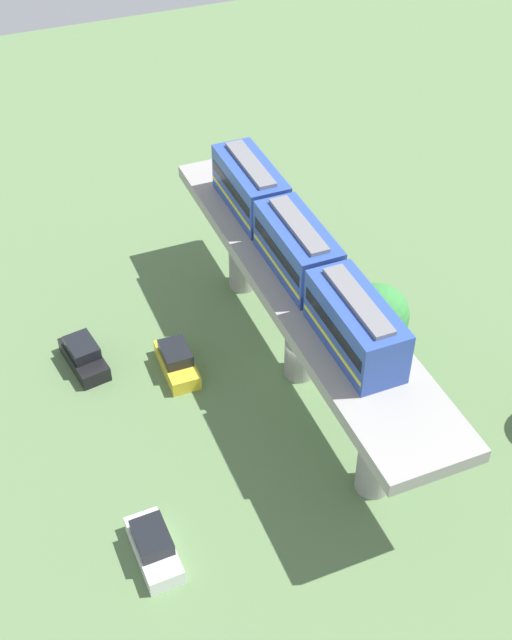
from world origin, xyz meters
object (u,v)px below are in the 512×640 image
at_px(parked_car_yellow, 177,362).
at_px(train, 297,248).
at_px(parked_car_white, 154,547).
at_px(tree_near_viaduct, 376,316).
at_px(parked_car_black, 84,356).

bearing_deg(parked_car_yellow, train, -15.77).
bearing_deg(parked_car_white, tree_near_viaduct, 25.30).
height_order(train, parked_car_black, train).
bearing_deg(parked_car_yellow, tree_near_viaduct, -15.93).
relative_size(parked_car_yellow, parked_car_black, 0.96).
relative_size(train, parked_car_black, 4.63).
distance_m(parked_car_black, tree_near_viaduct, 18.18).
bearing_deg(train, parked_car_white, -140.53).
relative_size(train, parked_car_yellow, 4.83).
height_order(parked_car_white, parked_car_black, same).
height_order(parked_car_yellow, parked_car_black, same).
relative_size(parked_car_white, parked_car_black, 0.96).
relative_size(train, tree_near_viaduct, 3.71).
bearing_deg(tree_near_viaduct, parked_car_black, 159.50).
relative_size(parked_car_white, tree_near_viaduct, 0.77).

